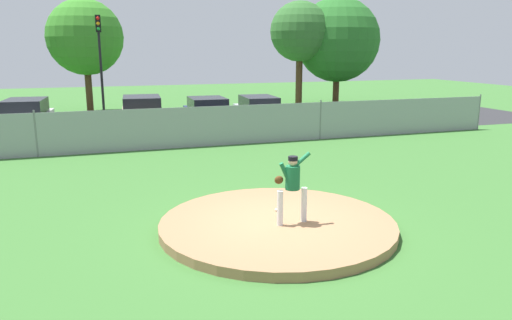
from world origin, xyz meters
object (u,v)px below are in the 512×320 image
at_px(parked_car_white, 27,119).
at_px(parked_car_navy, 208,114).
at_px(parked_car_silver, 259,112).
at_px(parked_car_champagne, 142,115).
at_px(baseball, 276,210).
at_px(pitcher_youth, 292,182).
at_px(traffic_cone_orange, 327,111).
at_px(traffic_light_near, 100,51).

bearing_deg(parked_car_white, parked_car_navy, -1.28).
relative_size(parked_car_white, parked_car_silver, 1.00).
distance_m(parked_car_champagne, parked_car_navy, 3.26).
height_order(baseball, parked_car_champagne, parked_car_champagne).
bearing_deg(pitcher_youth, parked_car_navy, 84.09).
xyz_separation_m(baseball, traffic_cone_orange, (9.64, 16.73, 0.02)).
bearing_deg(traffic_light_near, parked_car_navy, -39.77).
bearing_deg(baseball, traffic_cone_orange, 60.04).
distance_m(parked_car_white, parked_car_silver, 11.19).
distance_m(pitcher_youth, traffic_cone_orange, 20.09).
height_order(pitcher_youth, parked_car_white, pitcher_youth).
bearing_deg(parked_car_navy, parked_car_silver, -2.46).
xyz_separation_m(parked_car_white, traffic_cone_orange, (16.55, 2.50, -0.57)).
bearing_deg(baseball, traffic_light_near, 100.58).
height_order(parked_car_white, traffic_light_near, traffic_light_near).
height_order(parked_car_navy, parked_car_white, parked_car_white).
distance_m(parked_car_silver, traffic_light_near, 9.30).
distance_m(baseball, parked_car_white, 15.83).
xyz_separation_m(pitcher_youth, parked_car_champagne, (-1.72, 14.94, -0.32)).
bearing_deg(traffic_cone_orange, parked_car_champagne, -166.77).
xyz_separation_m(baseball, parked_car_white, (-6.91, 14.23, 0.58)).
relative_size(parked_car_navy, parked_car_white, 0.90).
xyz_separation_m(parked_car_white, traffic_light_near, (3.52, 3.94, 3.04)).
distance_m(parked_car_champagne, parked_car_white, 5.22).
xyz_separation_m(parked_car_champagne, traffic_light_near, (-1.70, 4.10, 3.04)).
distance_m(parked_car_champagne, traffic_cone_orange, 11.66).
bearing_deg(parked_car_navy, baseball, -96.37).
height_order(parked_car_navy, traffic_cone_orange, parked_car_navy).
relative_size(baseball, parked_car_navy, 0.02).
bearing_deg(pitcher_youth, traffic_cone_orange, 61.35).
bearing_deg(traffic_light_near, parked_car_silver, -28.94).
bearing_deg(parked_car_navy, parked_car_white, 178.72).
relative_size(parked_car_navy, traffic_cone_orange, 7.47).
relative_size(pitcher_youth, traffic_light_near, 0.28).
bearing_deg(baseball, parked_car_silver, 72.90).
bearing_deg(baseball, parked_car_white, 115.90).
bearing_deg(parked_car_silver, pitcher_youth, -106.06).
xyz_separation_m(parked_car_navy, traffic_light_near, (-4.96, 4.13, 3.11)).
xyz_separation_m(pitcher_youth, traffic_cone_orange, (9.62, 17.61, -0.89)).
relative_size(parked_car_champagne, traffic_light_near, 0.79).
distance_m(pitcher_youth, parked_car_champagne, 15.05).
distance_m(baseball, parked_car_navy, 14.13).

